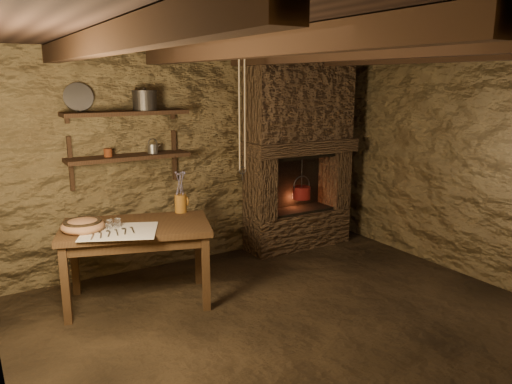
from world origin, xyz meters
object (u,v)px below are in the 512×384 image
wooden_bowl (83,226)px  red_pot (301,192)px  iron_stockpot (145,101)px  work_table (138,261)px  stoneware_jug (181,195)px

wooden_bowl → red_pot: red_pot is taller
wooden_bowl → iron_stockpot: bearing=36.5°
iron_stockpot → red_pot: bearing=-3.6°
work_table → iron_stockpot: (0.37, 0.65, 1.45)m
stoneware_jug → wooden_bowl: size_ratio=1.11×
work_table → stoneware_jug: stoneware_jug is taller
stoneware_jug → wooden_bowl: stoneware_jug is taller
work_table → iron_stockpot: bearing=78.9°
red_pot → iron_stockpot: bearing=176.4°
work_table → wooden_bowl: 0.61m
work_table → stoneware_jug: size_ratio=3.61×
work_table → red_pot: 2.37m
stoneware_jug → iron_stockpot: bearing=125.6°
iron_stockpot → wooden_bowl: bearing=-143.5°
stoneware_jug → work_table: bearing=-144.7°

